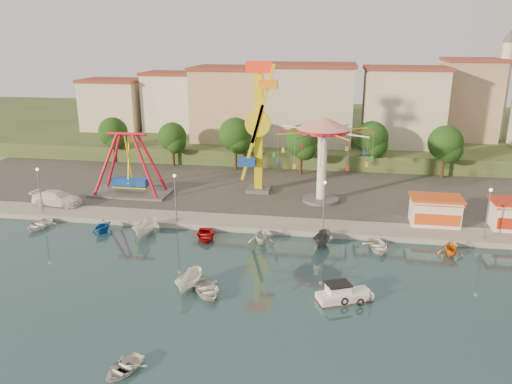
% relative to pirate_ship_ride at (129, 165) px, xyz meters
% --- Properties ---
extents(ground, '(200.00, 200.00, 0.00)m').
position_rel_pirate_ship_ride_xyz_m(ground, '(16.73, -21.27, -4.39)').
color(ground, '#132B35').
rests_on(ground, ground).
extents(quay_deck, '(200.00, 100.00, 0.60)m').
position_rel_pirate_ship_ride_xyz_m(quay_deck, '(16.73, 40.73, -4.09)').
color(quay_deck, '#9E998E').
rests_on(quay_deck, ground).
extents(asphalt_pad, '(90.00, 28.00, 0.01)m').
position_rel_pirate_ship_ride_xyz_m(asphalt_pad, '(16.73, 8.73, -3.79)').
color(asphalt_pad, '#4C4944').
rests_on(asphalt_pad, quay_deck).
extents(hill_terrace, '(200.00, 60.00, 3.00)m').
position_rel_pirate_ship_ride_xyz_m(hill_terrace, '(16.73, 45.73, -2.89)').
color(hill_terrace, '#384C26').
rests_on(hill_terrace, ground).
extents(pirate_ship_ride, '(10.00, 5.00, 8.00)m').
position_rel_pirate_ship_ride_xyz_m(pirate_ship_ride, '(0.00, 0.00, 0.00)').
color(pirate_ship_ride, '#59595E').
rests_on(pirate_ship_ride, quay_deck).
extents(kamikaze_tower, '(4.03, 3.10, 16.50)m').
position_rel_pirate_ship_ride_xyz_m(kamikaze_tower, '(16.11, 3.57, 4.20)').
color(kamikaze_tower, '#59595E').
rests_on(kamikaze_tower, quay_deck).
extents(wave_swinger, '(11.60, 11.60, 10.40)m').
position_rel_pirate_ship_ride_xyz_m(wave_swinger, '(24.11, 0.95, 3.80)').
color(wave_swinger, '#59595E').
rests_on(wave_swinger, quay_deck).
extents(booth_left, '(5.40, 3.78, 3.08)m').
position_rel_pirate_ship_ride_xyz_m(booth_left, '(36.48, -4.79, -2.23)').
color(booth_left, white).
rests_on(booth_left, quay_deck).
extents(lamp_post_0, '(0.14, 0.14, 5.00)m').
position_rel_pirate_ship_ride_xyz_m(lamp_post_0, '(-7.27, -8.27, -1.29)').
color(lamp_post_0, '#59595E').
rests_on(lamp_post_0, quay_deck).
extents(lamp_post_1, '(0.14, 0.14, 5.00)m').
position_rel_pirate_ship_ride_xyz_m(lamp_post_1, '(8.73, -8.27, -1.29)').
color(lamp_post_1, '#59595E').
rests_on(lamp_post_1, quay_deck).
extents(lamp_post_2, '(0.14, 0.14, 5.00)m').
position_rel_pirate_ship_ride_xyz_m(lamp_post_2, '(24.73, -8.27, -1.29)').
color(lamp_post_2, '#59595E').
rests_on(lamp_post_2, quay_deck).
extents(lamp_post_3, '(0.14, 0.14, 5.00)m').
position_rel_pirate_ship_ride_xyz_m(lamp_post_3, '(40.73, -8.27, -1.29)').
color(lamp_post_3, '#59595E').
rests_on(lamp_post_3, quay_deck).
extents(tree_0, '(4.60, 4.60, 7.19)m').
position_rel_pirate_ship_ride_xyz_m(tree_0, '(-9.27, 15.70, 1.08)').
color(tree_0, '#382314').
rests_on(tree_0, quay_deck).
extents(tree_1, '(4.35, 4.35, 6.80)m').
position_rel_pirate_ship_ride_xyz_m(tree_1, '(0.73, 14.97, 0.81)').
color(tree_1, '#382314').
rests_on(tree_1, quay_deck).
extents(tree_2, '(5.02, 5.02, 7.85)m').
position_rel_pirate_ship_ride_xyz_m(tree_2, '(10.73, 14.53, 1.52)').
color(tree_2, '#382314').
rests_on(tree_2, quay_deck).
extents(tree_3, '(4.68, 4.68, 7.32)m').
position_rel_pirate_ship_ride_xyz_m(tree_3, '(20.73, 13.09, 1.16)').
color(tree_3, '#382314').
rests_on(tree_3, quay_deck).
extents(tree_4, '(4.86, 4.86, 7.60)m').
position_rel_pirate_ship_ride_xyz_m(tree_4, '(30.73, 16.08, 1.35)').
color(tree_4, '#382314').
rests_on(tree_4, quay_deck).
extents(tree_5, '(4.83, 4.83, 7.54)m').
position_rel_pirate_ship_ride_xyz_m(tree_5, '(40.73, 14.26, 1.31)').
color(tree_5, '#382314').
rests_on(tree_5, quay_deck).
extents(building_0, '(9.26, 9.53, 11.87)m').
position_rel_pirate_ship_ride_xyz_m(building_0, '(-16.64, 24.79, 4.54)').
color(building_0, beige).
rests_on(building_0, hill_terrace).
extents(building_1, '(12.33, 9.01, 8.63)m').
position_rel_pirate_ship_ride_xyz_m(building_1, '(-4.59, 30.11, 2.92)').
color(building_1, silver).
rests_on(building_1, hill_terrace).
extents(building_2, '(11.95, 9.28, 11.23)m').
position_rel_pirate_ship_ride_xyz_m(building_2, '(8.55, 30.69, 4.22)').
color(building_2, tan).
rests_on(building_2, hill_terrace).
extents(building_3, '(12.59, 10.50, 9.20)m').
position_rel_pirate_ship_ride_xyz_m(building_3, '(22.34, 27.53, 3.20)').
color(building_3, beige).
rests_on(building_3, hill_terrace).
extents(building_4, '(10.75, 9.23, 9.24)m').
position_rel_pirate_ship_ride_xyz_m(building_4, '(35.80, 30.93, 3.22)').
color(building_4, beige).
rests_on(building_4, hill_terrace).
extents(building_5, '(12.77, 10.96, 11.21)m').
position_rel_pirate_ship_ride_xyz_m(building_5, '(49.10, 29.06, 4.21)').
color(building_5, tan).
rests_on(building_5, hill_terrace).
extents(minaret, '(2.80, 2.80, 18.00)m').
position_rel_pirate_ship_ride_xyz_m(minaret, '(52.73, 32.73, 8.15)').
color(minaret, silver).
rests_on(minaret, hill_terrace).
extents(cabin_motorboat, '(4.62, 3.29, 1.52)m').
position_rel_pirate_ship_ride_xyz_m(cabin_motorboat, '(26.79, -21.83, -3.99)').
color(cabin_motorboat, white).
rests_on(cabin_motorboat, ground).
extents(rowboat_a, '(4.58, 4.94, 0.83)m').
position_rel_pirate_ship_ride_xyz_m(rowboat_a, '(15.84, -22.54, -3.98)').
color(rowboat_a, white).
rests_on(rowboat_a, ground).
extents(rowboat_b, '(3.08, 3.60, 0.63)m').
position_rel_pirate_ship_ride_xyz_m(rowboat_b, '(13.30, -33.00, -4.08)').
color(rowboat_b, white).
rests_on(rowboat_b, ground).
extents(skiff, '(2.05, 3.90, 1.43)m').
position_rel_pirate_ship_ride_xyz_m(skiff, '(14.28, -22.03, -3.68)').
color(skiff, white).
rests_on(skiff, ground).
extents(van, '(6.06, 2.70, 1.73)m').
position_rel_pirate_ship_ride_xyz_m(van, '(-6.97, -5.58, -2.93)').
color(van, white).
rests_on(van, quay_deck).
extents(moored_boat_0, '(2.96, 3.94, 0.78)m').
position_rel_pirate_ship_ride_xyz_m(moored_boat_0, '(-5.86, -11.47, -4.01)').
color(moored_boat_0, white).
rests_on(moored_boat_0, ground).
extents(moored_boat_1, '(2.90, 3.20, 1.47)m').
position_rel_pirate_ship_ride_xyz_m(moored_boat_1, '(1.59, -11.47, -3.66)').
color(moored_boat_1, '#1455B1').
rests_on(moored_boat_1, ground).
extents(moored_boat_2, '(2.04, 4.21, 1.56)m').
position_rel_pirate_ship_ride_xyz_m(moored_boat_2, '(6.36, -11.47, -3.61)').
color(moored_boat_2, white).
rests_on(moored_boat_2, ground).
extents(moored_boat_3, '(3.74, 4.44, 0.79)m').
position_rel_pirate_ship_ride_xyz_m(moored_boat_3, '(12.84, -11.47, -4.00)').
color(moored_boat_3, '#AC0D11').
rests_on(moored_boat_3, ground).
extents(moored_boat_4, '(3.11, 3.43, 1.57)m').
position_rel_pirate_ship_ride_xyz_m(moored_boat_4, '(18.62, -11.47, -3.61)').
color(moored_boat_4, silver).
rests_on(moored_boat_4, ground).
extents(moored_boat_5, '(2.26, 3.82, 1.38)m').
position_rel_pirate_ship_ride_xyz_m(moored_boat_5, '(24.73, -11.47, -3.70)').
color(moored_boat_5, '#515155').
rests_on(moored_boat_5, ground).
extents(moored_boat_6, '(3.21, 4.07, 0.76)m').
position_rel_pirate_ship_ride_xyz_m(moored_boat_6, '(30.20, -11.47, -4.01)').
color(moored_boat_6, white).
rests_on(moored_boat_6, ground).
extents(moored_boat_7, '(2.54, 2.90, 1.46)m').
position_rel_pirate_ship_ride_xyz_m(moored_boat_7, '(36.92, -11.47, -3.66)').
color(moored_boat_7, orange).
rests_on(moored_boat_7, ground).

